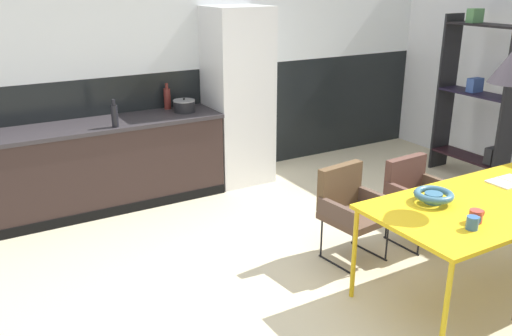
{
  "coord_description": "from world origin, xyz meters",
  "views": [
    {
      "loc": [
        -2.54,
        -2.8,
        2.3
      ],
      "look_at": [
        -0.5,
        0.7,
        0.85
      ],
      "focal_mm": 37.81,
      "sensor_mm": 36.0,
      "label": 1
    }
  ],
  "objects": [
    {
      "name": "ground_plane",
      "position": [
        0.0,
        0.0,
        0.0
      ],
      "size": [
        8.71,
        8.71,
        0.0
      ],
      "primitive_type": "plane",
      "color": "beige"
    },
    {
      "name": "back_wall_splashback_dark",
      "position": [
        0.0,
        2.89,
        0.65
      ],
      "size": [
        6.7,
        0.12,
        1.3
      ],
      "primitive_type": "cube",
      "color": "black",
      "rests_on": "ground"
    },
    {
      "name": "back_wall_panel_upper",
      "position": [
        0.0,
        2.89,
        1.95
      ],
      "size": [
        6.7,
        0.12,
        1.3
      ],
      "primitive_type": "cube",
      "color": "silver",
      "rests_on": "back_wall_splashback_dark"
    },
    {
      "name": "kitchen_counter",
      "position": [
        -1.61,
        2.53,
        0.45
      ],
      "size": [
        3.2,
        0.63,
        0.91
      ],
      "color": "#312320",
      "rests_on": "ground"
    },
    {
      "name": "refrigerator_column",
      "position": [
        0.33,
        2.53,
        1.0
      ],
      "size": [
        0.67,
        0.6,
        2.0
      ],
      "primitive_type": "cube",
      "color": "silver",
      "rests_on": "ground"
    },
    {
      "name": "dining_table",
      "position": [
        0.8,
        -0.54,
        0.72
      ],
      "size": [
        1.96,
        0.94,
        0.75
      ],
      "color": "gold",
      "rests_on": "ground"
    },
    {
      "name": "armchair_corner_seat",
      "position": [
        0.96,
        0.37,
        0.48
      ],
      "size": [
        0.51,
        0.49,
        0.76
      ],
      "rotation": [
        0.0,
        0.0,
        3.19
      ],
      "color": "brown",
      "rests_on": "ground"
    },
    {
      "name": "armchair_far_side",
      "position": [
        0.24,
        0.41,
        0.5
      ],
      "size": [
        0.53,
        0.52,
        0.8
      ],
      "rotation": [
        0.0,
        0.0,
        3.26
      ],
      "color": "brown",
      "rests_on": "ground"
    },
    {
      "name": "fruit_bowl",
      "position": [
        0.37,
        -0.35,
        0.81
      ],
      "size": [
        0.28,
        0.28,
        0.09
      ],
      "color": "#33607F",
      "rests_on": "dining_table"
    },
    {
      "name": "open_book",
      "position": [
        1.2,
        -0.37,
        0.76
      ],
      "size": [
        0.31,
        0.22,
        0.02
      ],
      "color": "white",
      "rests_on": "dining_table"
    },
    {
      "name": "mug_glass_clear",
      "position": [
        0.25,
        -0.78,
        0.8
      ],
      "size": [
        0.12,
        0.08,
        0.09
      ],
      "color": "#335B93",
      "rests_on": "dining_table"
    },
    {
      "name": "mug_white_ceramic",
      "position": [
        0.36,
        -0.72,
        0.8
      ],
      "size": [
        0.13,
        0.09,
        0.09
      ],
      "color": "#B23D33",
      "rests_on": "dining_table"
    },
    {
      "name": "cooking_pot",
      "position": [
        -0.33,
        2.54,
        0.97
      ],
      "size": [
        0.24,
        0.24,
        0.15
      ],
      "color": "black",
      "rests_on": "kitchen_counter"
    },
    {
      "name": "bottle_vinegar_dark",
      "position": [
        -1.16,
        2.3,
        1.02
      ],
      "size": [
        0.07,
        0.07,
        0.27
      ],
      "color": "black",
      "rests_on": "kitchen_counter"
    },
    {
      "name": "bottle_spice_small",
      "position": [
        -0.44,
        2.76,
        1.03
      ],
      "size": [
        0.07,
        0.07,
        0.29
      ],
      "color": "maroon",
      "rests_on": "kitchen_counter"
    },
    {
      "name": "open_shelf_unit",
      "position": [
        2.76,
        1.21,
        0.99
      ],
      "size": [
        0.3,
        0.92,
        1.96
      ],
      "rotation": [
        0.0,
        0.0,
        -1.57
      ],
      "color": "black",
      "rests_on": "ground"
    },
    {
      "name": "pendant_lamp_over_table_near",
      "position": [
        0.8,
        -0.51,
        1.73
      ],
      "size": [
        0.3,
        0.3,
        0.94
      ],
      "color": "black"
    }
  ]
}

